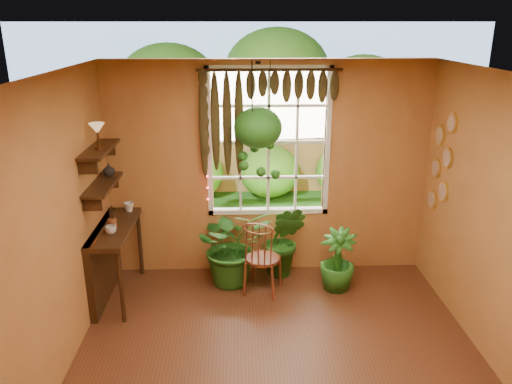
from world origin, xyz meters
TOP-DOWN VIEW (x-y plane):
  - floor at (0.00, 0.00)m, footprint 4.50×4.50m
  - ceiling at (0.00, 0.00)m, footprint 4.50×4.50m
  - wall_back at (0.00, 2.25)m, footprint 4.00×0.00m
  - wall_left at (-2.00, 0.00)m, footprint 0.00×4.50m
  - window at (0.00, 2.28)m, footprint 1.52×0.10m
  - valance_vine at (-0.08, 2.16)m, footprint 1.70×0.12m
  - string_lights at (-0.76, 2.19)m, footprint 0.03×0.03m
  - wall_plates at (1.98, 1.79)m, footprint 0.04×0.32m
  - counter_ledge at (-1.91, 1.60)m, footprint 0.40×1.20m
  - shelf_lower at (-1.88, 1.60)m, footprint 0.25×0.90m
  - shelf_upper at (-1.88, 1.60)m, footprint 0.25×0.90m
  - backyard at (0.24, 6.87)m, footprint 14.00×10.00m
  - windsor_chair at (-0.10, 1.63)m, footprint 0.52×0.54m
  - potted_plant_left at (-0.45, 1.89)m, footprint 1.09×1.01m
  - potted_plant_mid at (0.19, 2.05)m, footprint 0.63×0.56m
  - potted_plant_right at (0.81, 1.68)m, footprint 0.57×0.57m
  - hanging_basket at (-0.14, 1.96)m, footprint 0.56×0.56m
  - cup_a at (-1.78, 1.38)m, footprint 0.12×0.12m
  - cup_b at (-1.72, 2.06)m, footprint 0.16×0.16m
  - brush_jar at (-1.80, 1.55)m, footprint 0.09×0.09m
  - shelf_vase at (-1.87, 1.88)m, footprint 0.18×0.18m
  - tiffany_lamp at (-1.86, 1.54)m, footprint 0.17×0.17m

SIDE VIEW (x-z plane):
  - floor at x=0.00m, z-range 0.00..0.00m
  - windsor_chair at x=-0.10m, z-range -0.23..0.87m
  - potted_plant_right at x=0.81m, z-range 0.00..0.77m
  - potted_plant_mid at x=0.19m, z-range 0.00..0.97m
  - potted_plant_left at x=-0.45m, z-range 0.00..1.01m
  - counter_ledge at x=-1.91m, z-range 0.10..1.00m
  - cup_a at x=-1.78m, z-range 0.90..0.99m
  - cup_b at x=-1.72m, z-range 0.90..1.01m
  - brush_jar at x=-1.80m, z-range 0.86..1.20m
  - backyard at x=0.24m, z-range -4.72..7.28m
  - wall_back at x=0.00m, z-range -0.65..3.35m
  - wall_left at x=-2.00m, z-range -0.90..3.60m
  - shelf_lower at x=-1.88m, z-range 1.38..1.42m
  - shelf_vase at x=-1.87m, z-range 1.42..1.56m
  - wall_plates at x=1.98m, z-range 1.00..2.10m
  - window at x=0.00m, z-range 0.77..2.63m
  - string_lights at x=-0.76m, z-range 0.98..2.52m
  - shelf_upper at x=-1.88m, z-range 1.78..1.82m
  - hanging_basket at x=-0.14m, z-range 1.21..2.58m
  - tiffany_lamp at x=-1.86m, z-range 1.88..2.16m
  - valance_vine at x=-0.08m, z-range 1.73..2.83m
  - ceiling at x=0.00m, z-range 2.70..2.70m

